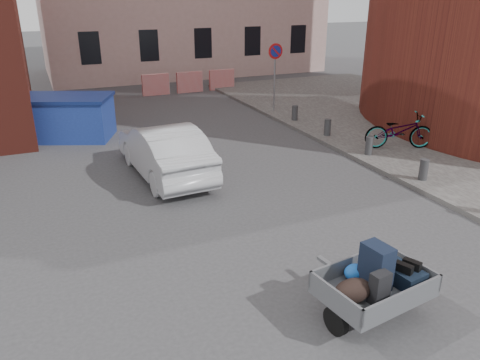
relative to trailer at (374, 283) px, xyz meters
name	(u,v)px	position (x,y,z in m)	size (l,w,h in m)	color
ground	(224,254)	(-1.37, 2.61, -0.61)	(120.00, 120.00, 0.00)	#38383A
sidewalk	(452,136)	(8.63, 6.61, -0.55)	(9.00, 24.00, 0.12)	#474442
no_parking_sign	(275,63)	(4.63, 12.09, 1.41)	(0.60, 0.09, 2.65)	gray
bollards	(369,146)	(4.63, 6.01, -0.21)	(0.22, 9.02, 0.55)	#3A3A3D
barriers	(190,82)	(2.83, 17.61, -0.11)	(4.70, 0.18, 1.00)	red
trailer	(374,283)	(0.00, 0.00, 0.00)	(1.73, 1.90, 1.20)	black
dumpster	(60,117)	(-3.58, 11.86, 0.11)	(3.84, 2.96, 1.43)	navy
silver_car	(164,150)	(-1.27, 7.09, 0.09)	(1.48, 4.25, 1.40)	#B3B5BB
bicycle	(399,131)	(5.85, 6.16, 0.06)	(0.72, 2.08, 1.09)	black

